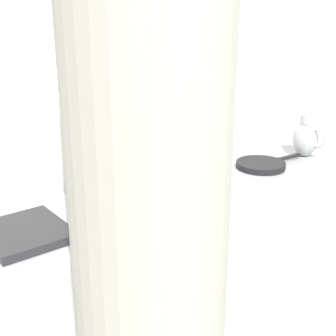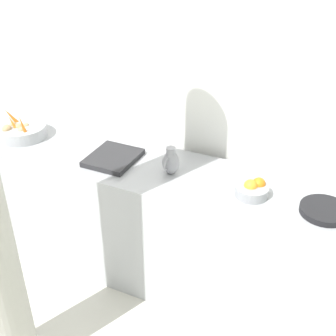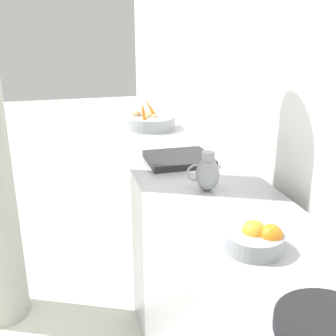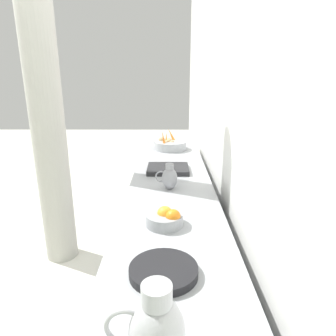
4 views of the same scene
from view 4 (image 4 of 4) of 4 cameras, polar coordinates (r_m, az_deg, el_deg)
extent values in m
cube|color=white|center=(1.52, 16.74, 11.41)|extent=(0.10, 8.23, 3.00)
cube|color=#9EA0A5|center=(2.29, 0.55, -14.23)|extent=(0.60, 3.16, 0.89)
cylinder|color=#9EA0A5|center=(3.20, 0.44, 4.35)|extent=(0.34, 0.34, 0.09)
torus|color=#9EA0A5|center=(3.21, 0.44, 3.70)|extent=(0.20, 0.20, 0.01)
cone|color=orange|center=(3.22, -0.33, 5.84)|extent=(0.03, 0.08, 0.11)
cone|color=orange|center=(3.10, -0.89, 5.65)|extent=(0.07, 0.06, 0.16)
cone|color=orange|center=(3.28, 0.66, 6.29)|extent=(0.11, 0.09, 0.16)
ellipsoid|color=tan|center=(3.15, -0.58, 4.92)|extent=(0.05, 0.04, 0.04)
ellipsoid|color=#9E7F56|center=(3.18, -0.14, 4.98)|extent=(0.05, 0.04, 0.04)
ellipsoid|color=tan|center=(3.21, 0.12, 5.16)|extent=(0.06, 0.05, 0.04)
ellipsoid|color=tan|center=(3.26, 0.19, 5.38)|extent=(0.05, 0.05, 0.04)
ellipsoid|color=tan|center=(3.17, 0.78, 4.97)|extent=(0.05, 0.04, 0.04)
ellipsoid|color=tan|center=(3.25, -1.20, 5.43)|extent=(0.07, 0.06, 0.06)
cylinder|color=gray|center=(1.58, -0.70, -9.84)|extent=(0.20, 0.20, 0.06)
sphere|color=orange|center=(1.58, -0.61, -8.73)|extent=(0.08, 0.08, 0.08)
sphere|color=orange|center=(1.54, 0.97, -9.34)|extent=(0.08, 0.08, 0.08)
ellipsoid|color=#A3A3A8|center=(0.89, -2.09, -29.06)|extent=(0.15, 0.15, 0.21)
cylinder|color=#A3A3A8|center=(0.81, -2.19, -23.11)|extent=(0.08, 0.08, 0.06)
torus|color=#A3A3A8|center=(0.88, -8.15, -27.92)|extent=(0.11, 0.01, 0.11)
ellipsoid|color=gray|center=(2.05, 0.32, -2.03)|extent=(0.11, 0.11, 0.15)
cylinder|color=gray|center=(2.03, 0.32, 0.28)|extent=(0.06, 0.06, 0.04)
torus|color=gray|center=(2.05, -1.33, -1.65)|extent=(0.08, 0.01, 0.08)
cube|color=#232326|center=(2.46, -0.01, -0.15)|extent=(0.34, 0.30, 0.04)
cylinder|color=black|center=(1.23, -0.85, -19.08)|extent=(0.27, 0.27, 0.03)
cube|color=black|center=(1.06, -2.22, -25.95)|extent=(0.04, 0.18, 0.02)
cylinder|color=#9E9B93|center=(2.69, -22.66, 12.97)|extent=(0.28, 0.28, 3.00)
camera|label=1|loc=(3.34, -30.21, 16.41)|focal=49.50mm
camera|label=2|loc=(2.49, -72.38, 23.27)|focal=47.86mm
camera|label=3|loc=(0.69, -63.89, 5.99)|focal=44.22mm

